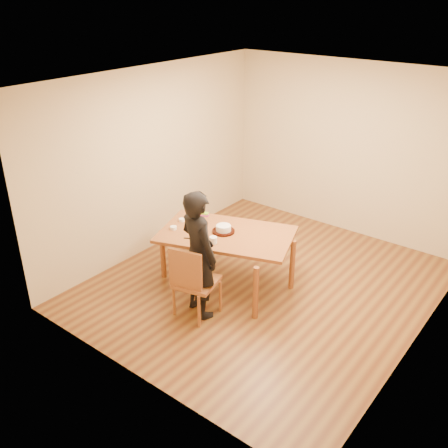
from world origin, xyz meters
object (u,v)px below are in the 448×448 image
Objects in this scene: dining_chair at (197,282)px; person at (198,254)px; cake_plate at (223,231)px; cake at (223,228)px; dining_table at (226,234)px.

dining_chair is 0.36m from person.
person is at bearing -74.85° from cake_plate.
cake is at bearing 0.00° from cake_plate.
person is at bearing -74.85° from cake.
dining_chair is (0.15, -0.78, -0.28)m from dining_table.
dining_chair is 0.86m from cake_plate.
person reaches higher than cake.
cake is (0.00, 0.00, 0.04)m from cake_plate.
cake_plate is 0.04m from cake.
cake_plate is 0.18× the size of person.
dining_table is 0.75m from person.
cake_plate is at bearing -58.84° from person.
dining_chair is 1.58× the size of cake_plate.
dining_chair is at bearing -75.69° from cake_plate.
cake is at bearing -58.84° from person.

